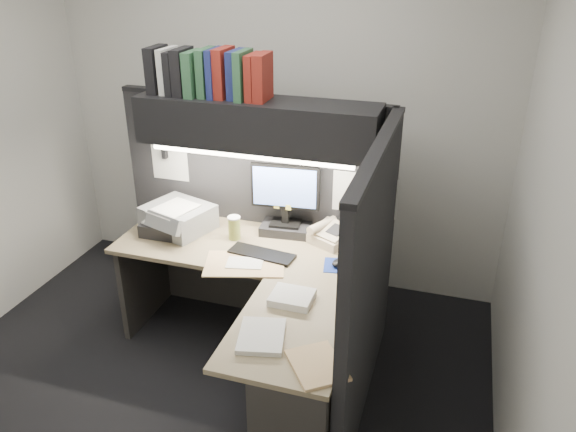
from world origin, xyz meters
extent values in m
plane|color=black|center=(0.00, 0.00, 0.00)|extent=(3.50, 3.50, 0.00)
cube|color=silver|center=(0.00, 1.50, 1.35)|extent=(3.50, 0.04, 2.70)
cube|color=silver|center=(1.75, 0.00, 1.35)|extent=(0.04, 3.00, 2.70)
cube|color=black|center=(0.03, 0.93, 0.80)|extent=(1.90, 0.06, 1.60)
cube|color=black|center=(0.98, 0.18, 0.80)|extent=(0.06, 1.50, 1.60)
cube|color=#897757|center=(0.10, 0.56, 0.71)|extent=(1.70, 0.68, 0.03)
cube|color=#897757|center=(0.65, -0.21, 0.71)|extent=(0.60, 0.85, 0.03)
cube|color=#2F2C29|center=(0.10, 0.86, 0.35)|extent=(1.61, 0.02, 0.70)
cube|color=#2F2C29|center=(-0.70, 0.56, 0.35)|extent=(0.04, 0.61, 0.70)
cube|color=#2F2C29|center=(0.75, -0.43, 0.35)|extent=(0.38, 0.40, 0.70)
cube|color=black|center=(0.12, 0.75, 1.50)|extent=(1.55, 0.34, 0.30)
cylinder|color=white|center=(0.12, 0.61, 1.33)|extent=(1.32, 0.04, 0.04)
cube|color=black|center=(0.30, 0.80, 0.76)|extent=(0.35, 0.23, 0.06)
cube|color=black|center=(0.30, 0.80, 0.87)|extent=(0.05, 0.04, 0.11)
cube|color=black|center=(0.30, 0.80, 1.07)|extent=(0.46, 0.07, 0.30)
cube|color=#7399FC|center=(0.30, 0.78, 1.07)|extent=(0.42, 0.04, 0.27)
cube|color=black|center=(0.25, 0.46, 0.74)|extent=(0.44, 0.19, 0.02)
cube|color=navy|center=(0.75, 0.48, 0.73)|extent=(0.23, 0.21, 0.00)
ellipsoid|color=black|center=(0.74, 0.48, 0.75)|extent=(0.09, 0.12, 0.04)
cube|color=#B9A88E|center=(0.63, 0.78, 0.78)|extent=(0.33, 0.34, 0.10)
cylinder|color=gold|center=(0.00, 0.62, 0.81)|extent=(0.08, 0.08, 0.15)
cube|color=gray|center=(-0.43, 0.64, 0.81)|extent=(0.52, 0.47, 0.17)
cube|color=black|center=(-0.48, 0.56, 0.78)|extent=(0.31, 0.26, 0.09)
cube|color=tan|center=(0.19, 0.32, 0.73)|extent=(0.56, 0.44, 0.01)
cube|color=white|center=(0.58, 0.03, 0.75)|extent=(0.23, 0.20, 0.04)
cube|color=white|center=(0.53, -0.33, 0.74)|extent=(0.28, 0.32, 0.03)
cube|color=tan|center=(0.85, -0.45, 0.74)|extent=(0.36, 0.37, 0.02)
cube|color=black|center=(-0.55, 0.76, 1.79)|extent=(0.07, 0.22, 0.29)
cube|color=silver|center=(-0.47, 0.77, 1.79)|extent=(0.05, 0.22, 0.28)
cube|color=black|center=(-0.42, 0.74, 1.79)|extent=(0.05, 0.22, 0.27)
cube|color=black|center=(-0.36, 0.74, 1.79)|extent=(0.07, 0.22, 0.29)
cube|color=#2B5636|center=(-0.28, 0.73, 1.79)|extent=(0.06, 0.22, 0.28)
cube|color=#2B5636|center=(-0.21, 0.76, 1.80)|extent=(0.06, 0.22, 0.29)
cube|color=navy|center=(-0.14, 0.75, 1.80)|extent=(0.04, 0.22, 0.30)
cube|color=maroon|center=(-0.09, 0.76, 1.80)|extent=(0.07, 0.22, 0.30)
cube|color=navy|center=(-0.01, 0.77, 1.79)|extent=(0.05, 0.22, 0.29)
cube|color=#2B5636|center=(0.05, 0.74, 1.80)|extent=(0.05, 0.22, 0.29)
cube|color=maroon|center=(0.11, 0.75, 1.79)|extent=(0.05, 0.22, 0.28)
cube|color=maroon|center=(0.17, 0.75, 1.79)|extent=(0.07, 0.22, 0.28)
cube|color=white|center=(0.70, 0.90, 1.05)|extent=(0.21, 0.00, 0.28)
cube|color=white|center=(0.92, 0.90, 1.03)|extent=(0.21, 0.00, 0.28)
cube|color=white|center=(-0.60, 0.90, 1.15)|extent=(0.28, 0.00, 0.34)
cube|color=black|center=(0.95, 0.04, 1.02)|extent=(0.00, 0.18, 0.22)
cube|color=white|center=(0.95, -0.31, 0.95)|extent=(0.00, 0.21, 0.28)
camera|label=1|loc=(1.34, -2.45, 2.49)|focal=35.00mm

